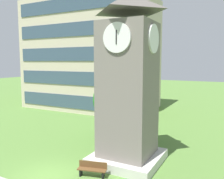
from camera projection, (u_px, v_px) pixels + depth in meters
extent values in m
plane|color=#567F38|center=(47.00, 176.00, 14.69)|extent=(160.00, 160.00, 0.00)
cube|color=beige|center=(91.00, 55.00, 36.48)|extent=(18.88, 10.62, 16.00)
cube|color=#384C60|center=(70.00, 102.00, 32.52)|extent=(17.37, 0.10, 1.80)
cube|color=#384C60|center=(70.00, 78.00, 32.14)|extent=(17.37, 0.10, 1.80)
cube|color=#384C60|center=(69.00, 54.00, 31.77)|extent=(17.37, 0.10, 1.80)
cube|color=#384C60|center=(69.00, 30.00, 31.40)|extent=(17.37, 0.10, 1.80)
cube|color=#384C60|center=(68.00, 5.00, 31.03)|extent=(17.37, 0.10, 1.80)
cube|color=slate|center=(128.00, 94.00, 16.24)|extent=(3.34, 3.34, 9.60)
cube|color=beige|center=(128.00, 158.00, 16.77)|extent=(4.51, 4.51, 0.60)
pyramid|color=#5D5751|center=(129.00, 3.00, 15.55)|extent=(3.68, 3.68, 1.23)
cylinder|color=white|center=(117.00, 37.00, 14.30)|extent=(1.84, 0.12, 1.84)
cylinder|color=white|center=(154.00, 39.00, 15.02)|extent=(0.12, 1.84, 1.84)
cube|color=black|center=(116.00, 35.00, 14.22)|extent=(0.05, 0.08, 0.55)
cube|color=black|center=(116.00, 37.00, 14.23)|extent=(0.06, 0.06, 0.83)
cube|color=brown|center=(92.00, 170.00, 14.56)|extent=(1.86, 0.91, 0.06)
cube|color=brown|center=(93.00, 164.00, 14.75)|extent=(1.76, 0.49, 0.40)
cube|color=black|center=(81.00, 172.00, 14.76)|extent=(0.18, 0.44, 0.45)
cube|color=black|center=(103.00, 174.00, 14.42)|extent=(0.18, 0.44, 0.45)
cylinder|color=#513823|center=(117.00, 128.00, 21.67)|extent=(0.35, 0.35, 2.08)
sphere|color=#277F24|center=(117.00, 100.00, 21.37)|extent=(4.27, 4.27, 4.27)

